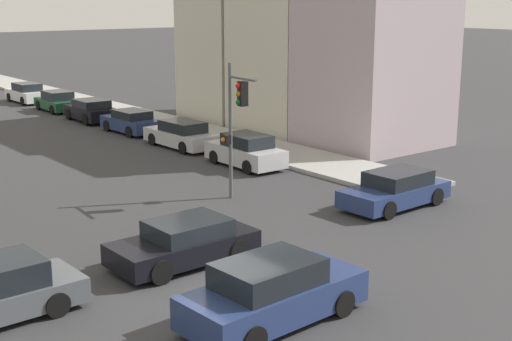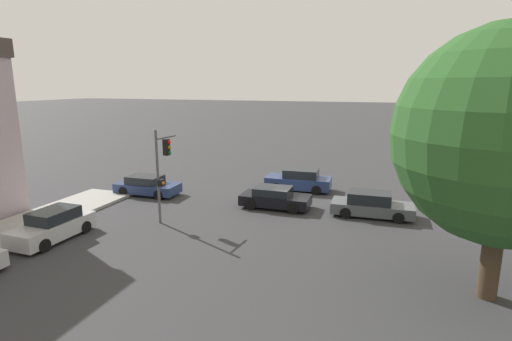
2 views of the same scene
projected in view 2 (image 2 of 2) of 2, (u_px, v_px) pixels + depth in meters
ground_plane at (290, 198)px, 26.91m from camera, size 300.00×300.00×0.00m
street_tree at (507, 137)px, 13.21m from camera, size 7.46×7.46×9.58m
traffic_signal at (163, 163)px, 21.76m from camera, size 0.49×1.94×5.17m
crossing_car_0 at (147, 186)px, 27.62m from camera, size 4.43×2.03×1.34m
crossing_car_1 at (299, 180)px, 28.76m from camera, size 4.71×2.18×1.57m
crossing_car_2 at (275, 198)px, 24.74m from camera, size 4.29×2.07×1.29m
crossing_car_3 at (371, 205)px, 23.15m from camera, size 4.67×2.04×1.43m
parked_car_0 at (53, 226)px, 19.61m from camera, size 1.88×4.18×1.51m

